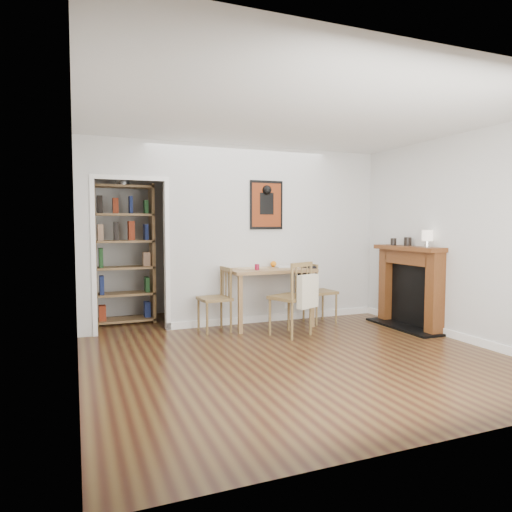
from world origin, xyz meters
name	(u,v)px	position (x,y,z in m)	size (l,w,h in m)	color
ground	(279,346)	(0.00, 0.00, 0.00)	(5.20, 5.20, 0.00)	brown
room_shell	(247,236)	(0.10, 1.34, 1.30)	(5.20, 5.20, 5.20)	silver
dining_table	(268,275)	(0.33, 1.10, 0.73)	(1.22, 0.78, 0.83)	#9B7548
chair_left	(214,299)	(-0.50, 1.03, 0.44)	(0.48, 0.48, 0.88)	olive
chair_right	(319,292)	(1.11, 1.00, 0.46)	(0.54, 0.48, 0.90)	olive
chair_front	(291,298)	(0.38, 0.44, 0.50)	(0.65, 0.68, 0.98)	olive
bookshelf	(124,255)	(-1.58, 2.06, 1.02)	(0.87, 0.35, 2.06)	#9B7548
fireplace	(410,284)	(2.16, 0.25, 0.62)	(0.45, 1.25, 1.16)	brown
red_glass	(257,267)	(0.09, 0.95, 0.87)	(0.06, 0.06, 0.08)	maroon
orange_fruit	(273,264)	(0.48, 1.26, 0.88)	(0.09, 0.09, 0.09)	orange
placemat	(251,268)	(0.11, 1.21, 0.84)	(0.43, 0.32, 0.00)	beige
notebook	(286,267)	(0.64, 1.14, 0.84)	(0.31, 0.23, 0.02)	silver
mantel_lamp	(427,237)	(2.15, -0.08, 1.30)	(0.15, 0.15, 0.23)	silver
ceramic_jar_a	(408,241)	(2.16, 0.33, 1.22)	(0.10, 0.10, 0.12)	black
ceramic_jar_b	(393,242)	(2.08, 0.53, 1.21)	(0.08, 0.08, 0.10)	black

